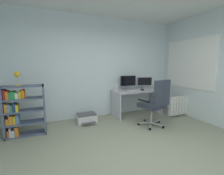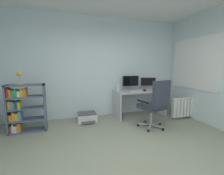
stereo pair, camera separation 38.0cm
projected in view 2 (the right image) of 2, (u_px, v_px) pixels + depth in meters
ground_plane at (129, 165)px, 2.25m from camera, size 4.98×4.71×0.02m
wall_back at (96, 68)px, 4.32m from camera, size 4.98×0.10×2.79m
window_pane at (195, 64)px, 4.07m from camera, size 0.01×1.48×1.28m
window_frame at (194, 64)px, 4.06m from camera, size 0.02×1.56×1.36m
desk at (140, 97)px, 4.41m from camera, size 1.43×0.67×0.74m
monitor_main at (131, 82)px, 4.43m from camera, size 0.48×0.18×0.41m
monitor_secondary at (148, 82)px, 4.61m from camera, size 0.48×0.18×0.36m
keyboard at (136, 91)px, 4.24m from camera, size 0.34×0.14×0.02m
computer_mouse at (145, 90)px, 4.31m from camera, size 0.07×0.11×0.03m
desktop_speaker at (118, 88)px, 4.29m from camera, size 0.07×0.07×0.17m
office_chair at (155, 103)px, 3.44m from camera, size 0.66×0.69×1.14m
bookshelf at (23, 108)px, 3.31m from camera, size 0.76×0.28×1.06m
desk_lamp at (20, 75)px, 3.20m from camera, size 0.12×0.11×0.29m
printer at (87, 117)px, 3.98m from camera, size 0.49×0.46×0.23m
radiator at (189, 107)px, 4.21m from camera, size 1.05×0.10×0.53m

